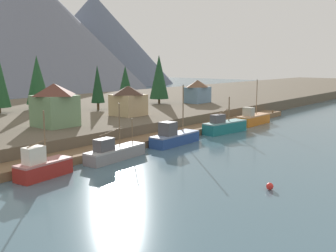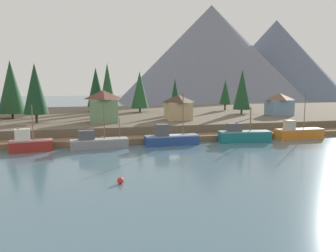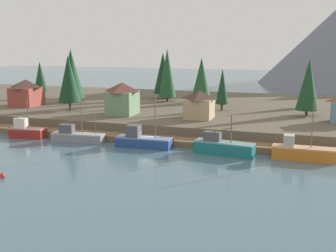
# 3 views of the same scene
# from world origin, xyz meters

# --- Properties ---
(ground_plane) EXTENTS (400.00, 400.00, 1.00)m
(ground_plane) POSITION_xyz_m (0.00, 20.00, -0.50)
(ground_plane) COLOR #476675
(dock) EXTENTS (80.00, 4.00, 1.60)m
(dock) POSITION_xyz_m (0.00, 1.99, 0.50)
(dock) COLOR brown
(dock) RESTS_ON ground_plane
(shoreline_bank) EXTENTS (400.00, 56.00, 2.50)m
(shoreline_bank) POSITION_xyz_m (0.00, 32.00, 1.25)
(shoreline_bank) COLOR brown
(shoreline_bank) RESTS_ON ground_plane
(mountain_west_peak) EXTENTS (106.54, 106.54, 53.49)m
(mountain_west_peak) POSITION_xyz_m (57.39, 129.91, 26.74)
(mountain_west_peak) COLOR slate
(mountain_west_peak) RESTS_ON ground_plane
(mountain_central_peak) EXTENTS (88.71, 88.71, 49.25)m
(mountain_central_peak) POSITION_xyz_m (105.54, 141.28, 24.63)
(mountain_central_peak) COLOR slate
(mountain_central_peak) RESTS_ON ground_plane
(fishing_boat_red) EXTENTS (6.40, 2.91, 7.14)m
(fishing_boat_red) POSITION_xyz_m (-23.05, -1.60, 1.21)
(fishing_boat_red) COLOR maroon
(fishing_boat_red) RESTS_ON ground_plane
(fishing_boat_grey) EXTENTS (9.26, 3.02, 7.05)m
(fishing_boat_grey) POSITION_xyz_m (-12.84, -1.65, 0.98)
(fishing_boat_grey) COLOR gray
(fishing_boat_grey) RESTS_ON ground_plane
(fishing_boat_blue) EXTENTS (9.13, 2.79, 8.77)m
(fishing_boat_blue) POSITION_xyz_m (-0.81, -1.53, 1.15)
(fishing_boat_blue) COLOR navy
(fishing_boat_blue) RESTS_ON ground_plane
(fishing_boat_teal) EXTENTS (9.31, 3.59, 6.18)m
(fishing_boat_teal) POSITION_xyz_m (12.56, -1.91, 1.16)
(fishing_boat_teal) COLOR #196B70
(fishing_boat_teal) RESTS_ON ground_plane
(fishing_boat_orange) EXTENTS (9.02, 2.51, 8.74)m
(fishing_boat_orange) POSITION_xyz_m (24.08, -1.38, 1.14)
(fishing_boat_orange) COLOR #CC6B1E
(fishing_boat_orange) RESTS_ON ground_plane
(house_blue) EXTENTS (6.14, 4.25, 5.38)m
(house_blue) POSITION_xyz_m (31.67, 17.43, 5.24)
(house_blue) COLOR #6689A8
(house_blue) RESTS_ON shoreline_bank
(house_tan) EXTENTS (5.33, 5.38, 5.39)m
(house_tan) POSITION_xyz_m (4.92, 13.67, 5.25)
(house_tan) COLOR tan
(house_tan) RESTS_ON shoreline_bank
(house_green) EXTENTS (5.56, 5.89, 6.48)m
(house_green) POSITION_xyz_m (-10.90, 13.30, 5.80)
(house_green) COLOR #6B8E66
(house_green) RESTS_ON shoreline_bank
(conifer_near_left) EXTENTS (4.91, 4.91, 12.01)m
(conifer_near_left) POSITION_xyz_m (-11.19, 39.60, 9.21)
(conifer_near_left) COLOR #4C3823
(conifer_near_left) RESTS_ON shoreline_bank
(conifer_mid_left) EXTENTS (5.95, 5.95, 12.95)m
(conifer_mid_left) POSITION_xyz_m (-30.39, 26.52, 9.52)
(conifer_mid_left) COLOR #4C3823
(conifer_mid_left) RESTS_ON shoreline_bank
(conifer_mid_right) EXTENTS (4.72, 4.72, 10.92)m
(conifer_mid_right) POSITION_xyz_m (0.17, 34.97, 8.49)
(conifer_mid_right) COLOR #4C3823
(conifer_mid_right) RESTS_ON shoreline_bank
(conifer_back_left) EXTENTS (4.45, 4.45, 11.26)m
(conifer_back_left) POSITION_xyz_m (24.54, 23.28, 8.69)
(conifer_back_left) COLOR #4C3823
(conifer_back_left) RESTS_ON shoreline_bank
(conifer_back_right) EXTENTS (3.35, 3.35, 8.68)m
(conifer_back_right) POSITION_xyz_m (25.06, 34.94, 7.70)
(conifer_back_right) COLOR #4C3823
(conifer_back_right) RESTS_ON shoreline_bank
(conifer_centre) EXTENTS (2.73, 2.73, 8.99)m
(conifer_centre) POSITION_xyz_m (7.23, 24.67, 7.69)
(conifer_centre) COLOR #4C3823
(conifer_centre) RESTS_ON shoreline_bank
(conifer_far_left) EXTENTS (4.79, 4.79, 11.76)m
(conifer_far_left) POSITION_xyz_m (-23.86, 14.62, 9.30)
(conifer_far_left) COLOR #4C3823
(conifer_far_left) RESTS_ON shoreline_bank
(conifer_far_right) EXTENTS (4.38, 4.38, 13.00)m
(conifer_far_right) POSITION_xyz_m (-8.42, 34.67, 9.57)
(conifer_far_right) COLOR #4C3823
(conifer_far_right) RESTS_ON shoreline_bank
(channel_buoy) EXTENTS (0.70, 0.70, 0.70)m
(channel_buoy) POSITION_xyz_m (-11.47, -21.90, 0.35)
(channel_buoy) COLOR red
(channel_buoy) RESTS_ON ground_plane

